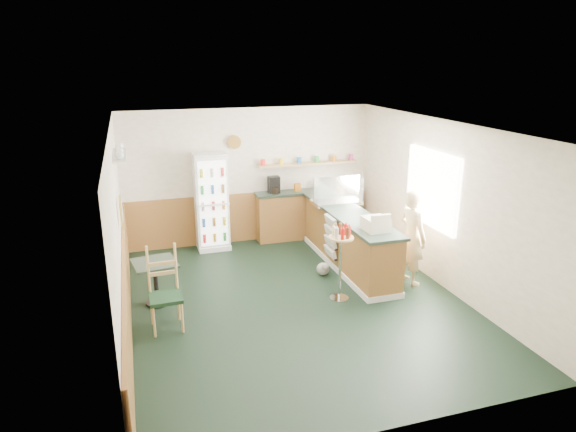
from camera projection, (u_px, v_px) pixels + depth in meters
name	position (u px, v px, depth m)	size (l,w,h in m)	color
ground	(296.00, 302.00, 7.96)	(6.00, 6.00, 0.00)	black
room_envelope	(268.00, 196.00, 8.11)	(5.04, 6.02, 2.72)	#F0E1CD
service_counter	(349.00, 242.00, 9.19)	(0.68, 3.01, 1.01)	#955B30
back_counter	(308.00, 212.00, 10.69)	(2.24, 0.42, 1.69)	#955B30
drinks_fridge	(211.00, 202.00, 9.95)	(0.62, 0.53, 1.89)	white
display_case	(337.00, 190.00, 9.51)	(0.90, 0.47, 0.51)	silver
cash_register	(376.00, 224.00, 8.08)	(0.36, 0.38, 0.21)	beige
shopkeeper	(412.00, 237.00, 8.41)	(0.53, 0.38, 1.60)	tan
condiment_stand	(341.00, 251.00, 7.82)	(0.39, 0.39, 1.20)	silver
newspaper_rack	(331.00, 237.00, 9.03)	(0.09, 0.47, 0.74)	black
cafe_table	(155.00, 275.00, 7.76)	(0.71, 0.71, 0.69)	black
cafe_chair	(164.00, 285.00, 7.09)	(0.45, 0.45, 1.18)	black
dog_doorstop	(323.00, 269.00, 8.88)	(0.22, 0.29, 0.27)	#999994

